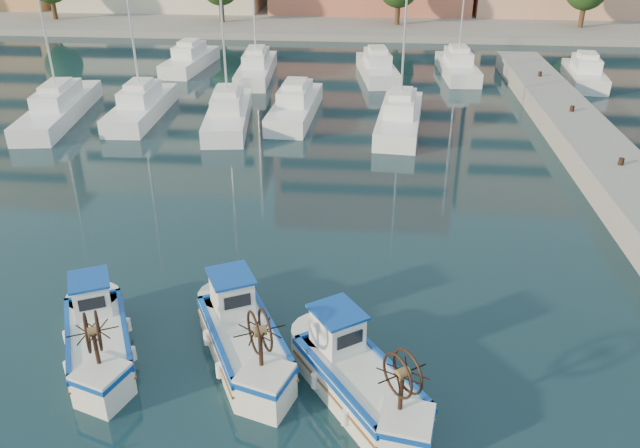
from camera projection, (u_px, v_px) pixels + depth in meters
The scene contains 5 objects.
ground at pixel (273, 388), 16.18m from camera, with size 300.00×300.00×0.00m, color #17373E.
yacht_marina at pixel (294, 89), 40.87m from camera, with size 36.40×22.67×11.50m.
fishing_boat_a at pixel (97, 335), 17.08m from camera, with size 3.12×4.10×2.47m.
fishing_boat_b at pixel (243, 335), 17.01m from camera, with size 3.36×4.36×2.63m.
fishing_boat_c at pixel (357, 374), 15.57m from camera, with size 3.66×4.22×2.59m.
Camera 1 is at (2.41, -12.33, 11.12)m, focal length 35.00 mm.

